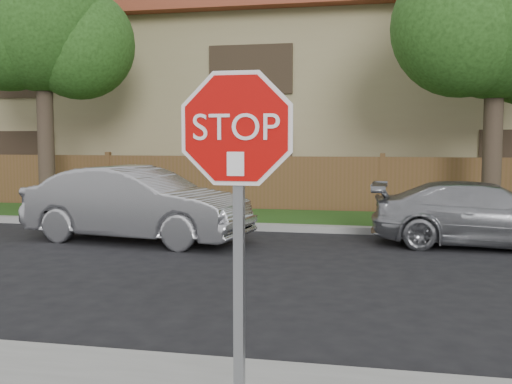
# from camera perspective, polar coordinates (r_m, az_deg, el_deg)

# --- Properties ---
(ground) EXTENTS (90.00, 90.00, 0.00)m
(ground) POSITION_cam_1_polar(r_m,az_deg,el_deg) (5.55, 11.94, -17.11)
(ground) COLOR black
(ground) RESTS_ON ground
(far_curb) EXTENTS (70.00, 0.30, 0.15)m
(far_curb) POSITION_cam_1_polar(r_m,az_deg,el_deg) (13.44, 11.88, -3.63)
(far_curb) COLOR gray
(far_curb) RESTS_ON ground
(grass_strip) EXTENTS (70.00, 3.00, 0.12)m
(grass_strip) POSITION_cam_1_polar(r_m,az_deg,el_deg) (15.08, 11.88, -2.75)
(grass_strip) COLOR #1E4714
(grass_strip) RESTS_ON ground
(fence) EXTENTS (70.00, 0.12, 1.60)m
(fence) POSITION_cam_1_polar(r_m,az_deg,el_deg) (16.59, 11.92, 0.52)
(fence) COLOR brown
(fence) RESTS_ON ground
(apartment_building) EXTENTS (35.20, 9.20, 7.20)m
(apartment_building) POSITION_cam_1_polar(r_m,az_deg,el_deg) (22.19, 12.03, 8.70)
(apartment_building) COLOR tan
(apartment_building) RESTS_ON ground
(tree_left) EXTENTS (4.80, 3.90, 7.78)m
(tree_left) POSITION_cam_1_polar(r_m,az_deg,el_deg) (17.49, -19.87, 15.11)
(tree_left) COLOR #382B21
(tree_left) RESTS_ON ground
(tree_mid) EXTENTS (4.80, 3.90, 7.35)m
(tree_mid) POSITION_cam_1_polar(r_m,az_deg,el_deg) (15.19, 22.12, 15.29)
(tree_mid) COLOR #382B21
(tree_mid) RESTS_ON ground
(stop_sign) EXTENTS (1.01, 0.13, 2.55)m
(stop_sign) POSITION_cam_1_polar(r_m,az_deg,el_deg) (3.77, -1.80, 1.20)
(stop_sign) COLOR gray
(stop_sign) RESTS_ON sidewalk_near
(sedan_left) EXTENTS (4.83, 2.30, 1.53)m
(sedan_left) POSITION_cam_1_polar(r_m,az_deg,el_deg) (12.41, -11.26, -1.13)
(sedan_left) COLOR #A6A6AA
(sedan_left) RESTS_ON ground
(sedan_right) EXTENTS (4.38, 1.90, 1.25)m
(sedan_right) POSITION_cam_1_polar(r_m,az_deg,el_deg) (12.40, 20.95, -2.01)
(sedan_right) COLOR #9C9EA3
(sedan_right) RESTS_ON ground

